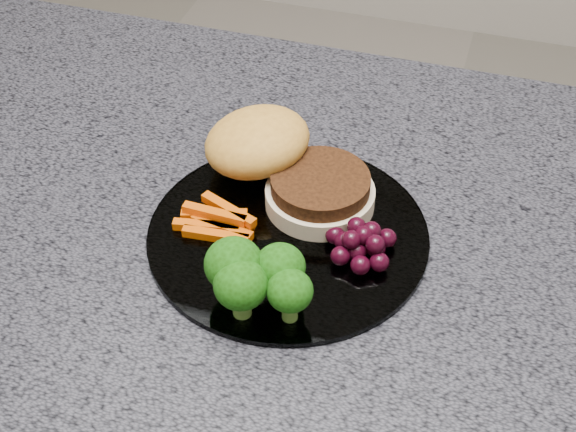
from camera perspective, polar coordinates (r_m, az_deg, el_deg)
name	(u,v)px	position (r m, az deg, el deg)	size (l,w,h in m)	color
countertop	(344,237)	(0.77, 4.02, -1.53)	(1.20, 0.60, 0.04)	#47464F
plate	(288,234)	(0.74, 0.00, -1.30)	(0.26, 0.26, 0.01)	white
burger	(279,163)	(0.78, -0.66, 3.81)	(0.20, 0.16, 0.06)	beige
carrot_sticks	(218,221)	(0.74, -5.00, -0.35)	(0.08, 0.05, 0.02)	#D34D03
broccoli	(255,276)	(0.66, -2.35, -4.26)	(0.10, 0.07, 0.06)	#547E2E
grape_bunch	(361,244)	(0.71, 5.25, -1.97)	(0.06, 0.06, 0.03)	black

